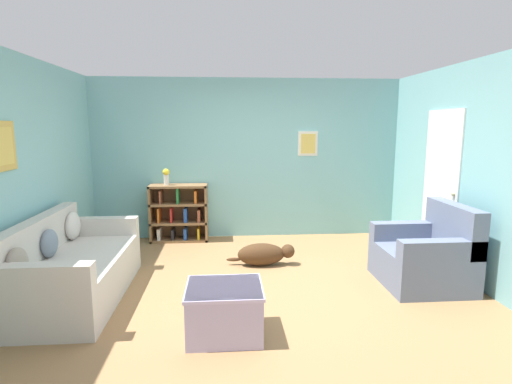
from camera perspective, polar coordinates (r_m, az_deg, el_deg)
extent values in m
plane|color=#997047|center=(4.73, 0.38, -13.46)|extent=(14.00, 14.00, 0.00)
cube|color=#7AB7BC|center=(6.63, -1.24, 4.76)|extent=(5.60, 0.10, 2.60)
cube|color=silver|center=(6.68, 7.44, 6.87)|extent=(0.32, 0.02, 0.40)
cube|color=#DBBC56|center=(6.67, 7.46, 6.87)|extent=(0.24, 0.01, 0.32)
cube|color=#7AB7BC|center=(4.89, -30.91, 1.74)|extent=(0.10, 5.00, 2.60)
cube|color=#DBBC56|center=(4.48, -32.70, 5.50)|extent=(0.01, 0.44, 0.36)
cube|color=#7AB7BC|center=(5.26, 29.32, 2.32)|extent=(0.10, 5.00, 2.60)
cube|color=white|center=(5.85, 24.83, 0.55)|extent=(0.02, 0.84, 2.05)
sphere|color=tan|center=(5.55, 26.35, -0.27)|extent=(0.05, 0.05, 0.05)
cube|color=beige|center=(4.78, -24.11, -11.05)|extent=(0.93, 1.90, 0.47)
cube|color=beige|center=(4.80, -28.80, -5.82)|extent=(0.16, 1.90, 0.41)
cube|color=beige|center=(3.91, -28.75, -10.60)|extent=(0.93, 0.16, 0.22)
cube|color=beige|center=(5.48, -21.33, -4.55)|extent=(0.93, 0.16, 0.22)
ellipsoid|color=gray|center=(4.19, -30.97, -8.88)|extent=(0.14, 0.31, 0.31)
ellipsoid|color=slate|center=(4.76, -27.42, -6.52)|extent=(0.14, 0.30, 0.30)
ellipsoid|color=beige|center=(5.36, -24.70, -4.41)|extent=(0.14, 0.34, 0.34)
cube|color=olive|center=(6.61, -14.73, -2.97)|extent=(0.04, 0.35, 0.91)
cube|color=olive|center=(6.51, -7.10, -2.91)|extent=(0.04, 0.35, 0.91)
cube|color=olive|center=(6.70, -10.79, -2.65)|extent=(0.91, 0.02, 0.91)
cube|color=olive|center=(6.65, -10.83, -6.64)|extent=(0.91, 0.35, 0.04)
cube|color=olive|center=(6.58, -10.91, -4.24)|extent=(0.91, 0.35, 0.04)
cube|color=olive|center=(6.51, -10.99, -1.64)|extent=(0.91, 0.35, 0.04)
cube|color=olive|center=(6.46, -11.07, 0.85)|extent=(0.91, 0.35, 0.04)
cube|color=silver|center=(6.66, -13.60, -5.84)|extent=(0.04, 0.26, 0.20)
cube|color=orange|center=(6.58, -13.65, -3.14)|extent=(0.03, 0.26, 0.23)
cube|color=brown|center=(6.52, -13.42, -0.63)|extent=(0.03, 0.26, 0.21)
cube|color=black|center=(6.63, -11.71, -5.91)|extent=(0.04, 0.26, 0.18)
cube|color=#B22823|center=(6.55, -11.93, -3.11)|extent=(0.03, 0.26, 0.23)
cube|color=#287A3D|center=(6.48, -11.06, -0.45)|extent=(0.03, 0.26, 0.24)
cube|color=#234C9E|center=(6.60, -10.00, -5.85)|extent=(0.05, 0.26, 0.20)
cube|color=#234C9E|center=(6.53, -9.98, -3.15)|extent=(0.05, 0.26, 0.22)
cube|color=orange|center=(6.45, -8.59, -0.62)|extent=(0.04, 0.26, 0.20)
cube|color=gold|center=(6.58, -8.17, -5.83)|extent=(0.03, 0.26, 0.20)
cube|color=brown|center=(6.51, -8.12, -3.26)|extent=(0.04, 0.26, 0.19)
cube|color=slate|center=(5.13, 22.47, -9.78)|extent=(0.91, 0.98, 0.43)
cube|color=slate|center=(5.18, 26.44, -4.41)|extent=(0.18, 0.98, 0.52)
cube|color=slate|center=(4.70, 24.93, -7.56)|extent=(0.91, 0.18, 0.22)
cube|color=slate|center=(5.39, 20.77, -5.18)|extent=(0.91, 0.18, 0.22)
cube|color=#ADA3CC|center=(3.69, -4.52, -16.56)|extent=(0.65, 0.56, 0.45)
cube|color=#BBB0DC|center=(3.60, -4.57, -13.53)|extent=(0.67, 0.58, 0.03)
ellipsoid|color=#472D19|center=(5.37, 0.73, -8.90)|extent=(0.63, 0.27, 0.30)
sphere|color=#472D19|center=(5.40, 4.57, -8.41)|extent=(0.18, 0.18, 0.18)
ellipsoid|color=#472D19|center=(5.42, -3.19, -9.60)|extent=(0.20, 0.05, 0.05)
cylinder|color=silver|center=(6.47, -12.69, 1.70)|extent=(0.08, 0.08, 0.16)
sphere|color=yellow|center=(6.46, -12.73, 2.81)|extent=(0.11, 0.11, 0.11)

